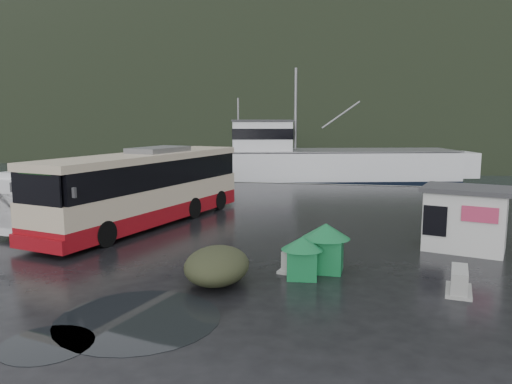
% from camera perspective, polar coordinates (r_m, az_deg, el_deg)
% --- Properties ---
extents(ground, '(160.00, 160.00, 0.00)m').
position_cam_1_polar(ground, '(19.35, -5.80, -6.54)').
color(ground, black).
rests_on(ground, ground).
extents(harbor_water, '(300.00, 180.00, 0.02)m').
position_cam_1_polar(harbor_water, '(128.11, 8.41, 6.14)').
color(harbor_water, black).
rests_on(harbor_water, ground).
extents(quay_edge, '(160.00, 0.60, 1.50)m').
position_cam_1_polar(quay_edge, '(38.60, 2.67, 1.02)').
color(quay_edge, '#999993').
rests_on(quay_edge, ground).
extents(headland, '(780.00, 540.00, 570.00)m').
position_cam_1_polar(headland, '(267.98, 11.86, 7.22)').
color(headland, black).
rests_on(headland, ground).
extents(coach_bus, '(6.35, 13.17, 3.62)m').
position_cam_1_polar(coach_bus, '(24.34, -12.30, -3.57)').
color(coach_bus, beige).
rests_on(coach_bus, ground).
extents(white_van, '(3.09, 6.92, 2.80)m').
position_cam_1_polar(white_van, '(24.96, -20.57, -3.63)').
color(white_van, white).
rests_on(white_van, ground).
extents(waste_bin_left, '(1.04, 1.04, 1.33)m').
position_cam_1_polar(waste_bin_left, '(16.03, 5.25, -9.73)').
color(waste_bin_left, '#126734').
rests_on(waste_bin_left, ground).
extents(waste_bin_right, '(1.20, 1.20, 1.60)m').
position_cam_1_polar(waste_bin_right, '(16.81, 7.90, -8.91)').
color(waste_bin_right, '#126734').
rests_on(waste_bin_right, ground).
extents(dome_tent, '(2.17, 2.89, 1.08)m').
position_cam_1_polar(dome_tent, '(15.57, -4.47, -10.27)').
color(dome_tent, '#2F331F').
rests_on(dome_tent, ground).
extents(ticket_kiosk, '(3.67, 3.19, 2.42)m').
position_cam_1_polar(ticket_kiosk, '(20.82, 22.63, -6.08)').
color(ticket_kiosk, silver).
rests_on(ticket_kiosk, ground).
extents(jersey_barrier_a, '(1.03, 1.58, 0.73)m').
position_cam_1_polar(jersey_barrier_a, '(16.87, 4.42, -8.79)').
color(jersey_barrier_a, '#999993').
rests_on(jersey_barrier_a, ground).
extents(jersey_barrier_b, '(0.96, 1.53, 0.71)m').
position_cam_1_polar(jersey_barrier_b, '(15.83, 22.13, -10.58)').
color(jersey_barrier_b, '#999993').
rests_on(jersey_barrier_b, ground).
extents(fishing_trawler, '(28.10, 12.41, 10.98)m').
position_cam_1_polar(fishing_trawler, '(47.35, 8.27, 2.32)').
color(fishing_trawler, white).
rests_on(fishing_trawler, ground).
extents(puddles, '(4.52, 4.81, 0.01)m').
position_cam_1_polar(puddles, '(13.06, -15.11, -14.30)').
color(puddles, black).
rests_on(puddles, ground).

